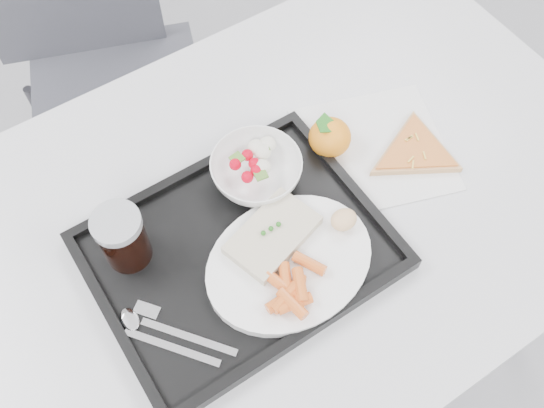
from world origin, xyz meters
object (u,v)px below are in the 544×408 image
(chair, at_px, (98,55))
(pizza_slice, at_px, (415,151))
(cola_glass, at_px, (123,237))
(tangerine, at_px, (330,137))
(salad_bowl, at_px, (256,170))
(table, at_px, (284,220))
(dinner_plate, at_px, (289,263))
(tray, at_px, (239,252))

(chair, distance_m, pizza_slice, 0.84)
(cola_glass, height_order, pizza_slice, cola_glass)
(tangerine, bearing_deg, salad_bowl, 175.74)
(salad_bowl, relative_size, tangerine, 1.86)
(table, xyz_separation_m, salad_bowl, (-0.02, 0.06, 0.11))
(chair, distance_m, salad_bowl, 0.69)
(table, height_order, dinner_plate, dinner_plate)
(table, height_order, pizza_slice, pizza_slice)
(cola_glass, bearing_deg, dinner_plate, -37.84)
(table, bearing_deg, tangerine, 20.82)
(tangerine, bearing_deg, chair, 107.35)
(table, relative_size, chair, 1.29)
(chair, xyz_separation_m, tangerine, (0.20, -0.65, 0.25))
(chair, bearing_deg, dinner_plate, -88.97)
(dinner_plate, distance_m, pizza_slice, 0.31)
(cola_glass, xyz_separation_m, tangerine, (0.39, -0.00, -0.04))
(tray, relative_size, pizza_slice, 2.22)
(table, bearing_deg, chair, 96.45)
(table, xyz_separation_m, pizza_slice, (0.24, -0.05, 0.08))
(tray, distance_m, pizza_slice, 0.36)
(tray, bearing_deg, chair, 87.09)
(chair, relative_size, tray, 2.07)
(dinner_plate, distance_m, salad_bowl, 0.17)
(tangerine, bearing_deg, cola_glass, 179.89)
(tangerine, height_order, pizza_slice, tangerine)
(dinner_plate, height_order, salad_bowl, salad_bowl)
(dinner_plate, relative_size, cola_glass, 2.50)
(tray, relative_size, cola_glass, 4.17)
(tray, xyz_separation_m, cola_glass, (-0.15, 0.09, 0.06))
(table, distance_m, cola_glass, 0.30)
(chair, height_order, dinner_plate, chair)
(cola_glass, relative_size, tangerine, 1.32)
(cola_glass, distance_m, pizza_slice, 0.52)
(tray, bearing_deg, pizza_slice, -0.61)
(dinner_plate, bearing_deg, tangerine, 39.15)
(dinner_plate, xyz_separation_m, pizza_slice, (0.31, 0.06, -0.01))
(dinner_plate, bearing_deg, cola_glass, 142.16)
(tangerine, xyz_separation_m, pizza_slice, (0.12, -0.09, -0.02))
(chair, distance_m, dinner_plate, 0.83)
(chair, bearing_deg, table, -83.55)
(table, height_order, chair, chair)
(dinner_plate, distance_m, tangerine, 0.24)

